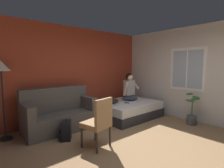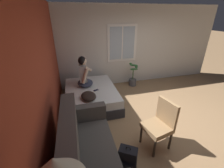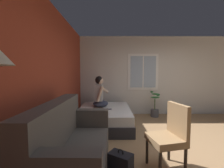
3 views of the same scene
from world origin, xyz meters
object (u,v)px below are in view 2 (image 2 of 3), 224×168
side_chair (160,123)px  backpack (128,159)px  throw_pillow (89,96)px  couch (86,152)px  potted_plant (133,78)px  bed (91,96)px  person_seated (84,74)px  cell_phone (96,90)px

side_chair → backpack: size_ratio=2.14×
backpack → throw_pillow: 1.75m
couch → potted_plant: (2.87, -1.99, -0.09)m
bed → couch: size_ratio=1.08×
backpack → potted_plant: 3.30m
backpack → couch: bearing=77.5°
throw_pillow → potted_plant: potted_plant is taller
person_seated → cell_phone: 0.59m
bed → side_chair: side_chair is taller
bed → potted_plant: size_ratio=2.17×
bed → couch: (-2.06, 0.35, 0.16)m
backpack → cell_phone: (2.05, 0.18, 0.29)m
throw_pillow → potted_plant: bearing=-52.1°
bed → potted_plant: potted_plant is taller
couch → potted_plant: 3.49m
couch → backpack: 0.71m
potted_plant → cell_phone: bearing=122.9°
cell_phone → potted_plant: (0.97, -1.51, -0.18)m
backpack → potted_plant: potted_plant is taller
bed → backpack: (-2.21, -0.31, -0.04)m
cell_phone → person_seated: bearing=-170.7°
person_seated → cell_phone: bearing=-146.2°
side_chair → throw_pillow: bearing=41.4°
person_seated → throw_pillow: (-0.79, -0.02, -0.29)m
person_seated → potted_plant: 1.94m
person_seated → throw_pillow: size_ratio=1.82×
couch → person_seated: bearing=-5.3°
person_seated → throw_pillow: 0.84m
throw_pillow → bed: bearing=-12.4°
person_seated → side_chair: bearing=-150.5°
bed → couch: 2.09m
backpack → person_seated: bearing=10.4°
bed → throw_pillow: 0.64m
throw_pillow → couch: bearing=171.2°
potted_plant → backpack: bearing=156.3°
couch → throw_pillow: size_ratio=3.56×
couch → person_seated: 2.35m
bed → cell_phone: cell_phone is taller
bed → throw_pillow: bearing=167.6°
person_seated → potted_plant: size_ratio=1.03×
couch → backpack: size_ratio=3.73×
couch → cell_phone: size_ratio=11.86×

